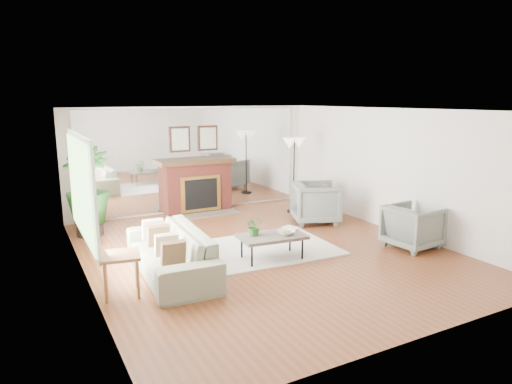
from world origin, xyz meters
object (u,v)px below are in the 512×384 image
sofa (170,252)px  floor_lamp (294,149)px  armchair_front (413,226)px  potted_ficus (87,189)px  fireplace (198,185)px  armchair_back (316,203)px  coffee_table (272,237)px  side_table (120,261)px

sofa → floor_lamp: floor_lamp is taller
armchair_front → floor_lamp: floor_lamp is taller
potted_ficus → floor_lamp: size_ratio=0.99×
armchair_front → potted_ficus: (-5.10, 3.58, 0.55)m
fireplace → armchair_back: fireplace is taller
coffee_table → side_table: 2.56m
sofa → armchair_front: bearing=81.8°
coffee_table → floor_lamp: size_ratio=0.65×
sofa → armchair_back: 4.00m
side_table → sofa: bearing=28.3°
armchair_back → floor_lamp: size_ratio=0.55×
side_table → armchair_front: bearing=-4.4°
fireplace → coffee_table: (-0.10, -3.72, -0.26)m
side_table → fireplace: bearing=56.2°
coffee_table → armchair_back: 2.61m
armchair_front → side_table: bearing=80.6°
coffee_table → potted_ficus: size_ratio=0.66×
side_table → coffee_table: bearing=5.3°
armchair_front → potted_ficus: bearing=49.9°
side_table → potted_ficus: (0.05, 3.18, 0.44)m
side_table → potted_ficus: potted_ficus is taller
potted_ficus → floor_lamp: bearing=-3.6°
fireplace → floor_lamp: 2.45m
armchair_back → potted_ficus: 4.76m
armchair_back → fireplace: bearing=65.1°
armchair_front → side_table: (-5.15, 0.40, 0.10)m
armchair_front → sofa: bearing=73.8°
sofa → armchair_front: 4.38m
sofa → side_table: size_ratio=3.95×
armchair_front → potted_ficus: size_ratio=0.49×
fireplace → armchair_front: (2.50, -4.35, -0.26)m
floor_lamp → potted_ficus: bearing=176.4°
sofa → potted_ficus: potted_ficus is taller
fireplace → potted_ficus: fireplace is taller
coffee_table → sofa: (-1.70, 0.22, -0.05)m
coffee_table → armchair_front: bearing=-13.7°
armchair_back → sofa: bearing=132.8°
coffee_table → potted_ficus: potted_ficus is taller
floor_lamp → coffee_table: bearing=-128.8°
fireplace → side_table: size_ratio=3.38×
sofa → side_table: (-0.85, -0.46, 0.15)m
fireplace → floor_lamp: bearing=-27.6°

